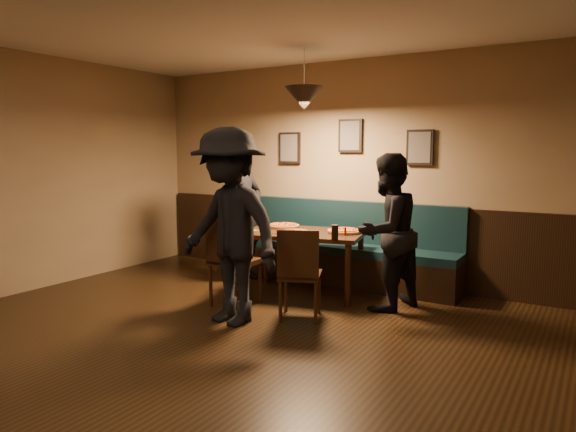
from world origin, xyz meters
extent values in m
plane|color=black|center=(0.00, 0.00, 0.00)|extent=(7.00, 7.00, 0.00)
plane|color=#8C704F|center=(0.00, 3.50, 1.40)|extent=(6.00, 0.00, 6.00)
cube|color=black|center=(0.00, 3.47, 0.50)|extent=(5.88, 0.06, 1.00)
cube|color=black|center=(-0.90, 3.47, 1.70)|extent=(0.32, 0.04, 0.42)
cube|color=black|center=(0.00, 3.47, 1.85)|extent=(0.32, 0.04, 0.42)
cube|color=black|center=(0.90, 3.47, 1.70)|extent=(0.32, 0.04, 0.42)
cone|color=black|center=(-0.15, 2.55, 2.25)|extent=(0.44, 0.44, 0.25)
cube|color=black|center=(-0.15, 2.55, 0.37)|extent=(1.53, 1.16, 0.73)
imported|color=black|center=(-1.13, 2.68, 0.87)|extent=(0.50, 0.69, 1.74)
imported|color=black|center=(0.88, 2.48, 0.82)|extent=(0.85, 0.95, 1.64)
imported|color=black|center=(-0.24, 1.26, 0.94)|extent=(1.32, 0.90, 1.88)
cylinder|color=#C86025|center=(-0.52, 2.69, 0.75)|extent=(0.43, 0.43, 0.04)
cylinder|color=#C16724|center=(-0.14, 2.33, 0.75)|extent=(0.45, 0.45, 0.04)
cylinder|color=orange|center=(0.30, 2.70, 0.75)|extent=(0.50, 0.50, 0.04)
cylinder|color=black|center=(0.41, 2.21, 0.81)|extent=(0.10, 0.10, 0.16)
cylinder|color=#920D04|center=(0.38, 2.53, 0.79)|extent=(0.03, 0.03, 0.11)
cube|color=#1E7330|center=(-0.76, 2.82, 0.74)|extent=(0.16, 0.16, 0.01)
cube|color=#207B23|center=(-0.73, 2.27, 0.74)|extent=(0.20, 0.20, 0.01)
cube|color=white|center=(-0.21, 2.19, 0.73)|extent=(0.19, 0.09, 0.00)
camera|label=1|loc=(2.79, -2.64, 1.66)|focal=32.51mm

